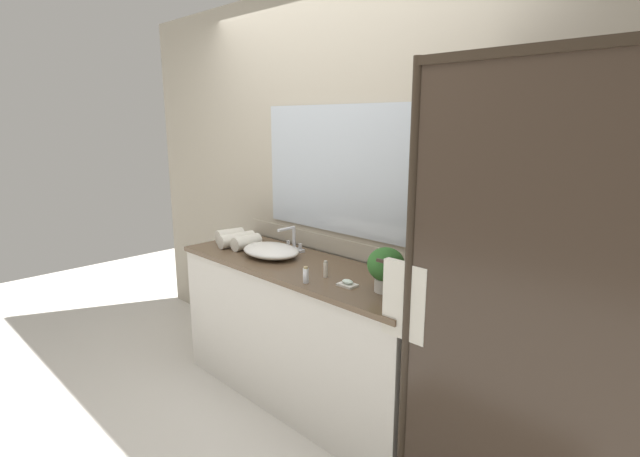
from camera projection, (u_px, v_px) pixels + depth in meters
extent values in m
plane|color=silver|center=(304.00, 397.00, 3.10)|extent=(8.00, 8.00, 0.00)
cube|color=#B2A893|center=(341.00, 194.00, 3.06)|extent=(4.40, 0.05, 2.60)
cube|color=#B2A893|center=(338.00, 246.00, 3.11)|extent=(1.80, 0.01, 0.11)
cube|color=silver|center=(338.00, 170.00, 3.00)|extent=(1.29, 0.01, 0.81)
cube|color=silver|center=(304.00, 335.00, 3.02)|extent=(1.80, 0.56, 0.87)
cube|color=brown|center=(303.00, 267.00, 2.91)|extent=(1.80, 0.58, 0.03)
cylinder|color=#2D2319|center=(408.00, 301.00, 2.04)|extent=(0.04, 0.04, 2.00)
cube|color=#2D2319|center=(555.00, 47.00, 1.48)|extent=(1.00, 0.04, 0.04)
cube|color=#382B21|center=(525.00, 338.00, 1.70)|extent=(0.96, 0.01, 1.96)
cube|color=#382B21|center=(443.00, 285.00, 2.24)|extent=(0.01, 0.57, 1.96)
cylinder|color=#2D2319|center=(407.00, 267.00, 2.03)|extent=(0.32, 0.02, 0.02)
cube|color=silver|center=(405.00, 301.00, 2.07)|extent=(0.22, 0.04, 0.34)
ellipsoid|color=white|center=(271.00, 251.00, 3.08)|extent=(0.41, 0.31, 0.08)
cube|color=silver|center=(294.00, 249.00, 3.22)|extent=(0.17, 0.04, 0.02)
cylinder|color=silver|center=(294.00, 238.00, 3.21)|extent=(0.02, 0.02, 0.14)
cylinder|color=silver|center=(286.00, 229.00, 3.14)|extent=(0.02, 0.14, 0.02)
cylinder|color=silver|center=(288.00, 243.00, 3.26)|extent=(0.02, 0.02, 0.04)
cylinder|color=silver|center=(300.00, 247.00, 3.18)|extent=(0.02, 0.02, 0.04)
cylinder|color=beige|center=(385.00, 285.00, 2.44)|extent=(0.11, 0.11, 0.07)
ellipsoid|color=#2B5E25|center=(386.00, 264.00, 2.42)|extent=(0.19, 0.19, 0.17)
cube|color=silver|center=(347.00, 285.00, 2.53)|extent=(0.10, 0.07, 0.01)
ellipsoid|color=silver|center=(348.00, 282.00, 2.53)|extent=(0.07, 0.04, 0.02)
cylinder|color=silver|center=(326.00, 270.00, 2.67)|extent=(0.02, 0.02, 0.08)
cylinder|color=#B7B2A8|center=(326.00, 262.00, 2.66)|extent=(0.02, 0.02, 0.01)
cylinder|color=silver|center=(306.00, 276.00, 2.57)|extent=(0.03, 0.03, 0.08)
cylinder|color=#9E895B|center=(306.00, 268.00, 2.56)|extent=(0.02, 0.02, 0.01)
cylinder|color=silver|center=(230.00, 236.00, 3.42)|extent=(0.13, 0.20, 0.10)
cylinder|color=silver|center=(237.00, 239.00, 3.33)|extent=(0.11, 0.27, 0.09)
cylinder|color=silver|center=(246.00, 242.00, 3.25)|extent=(0.10, 0.21, 0.09)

